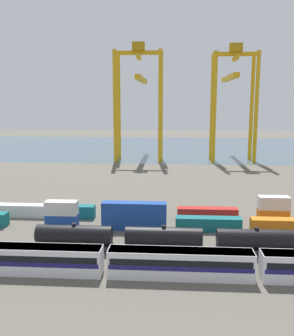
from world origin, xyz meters
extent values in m
plane|color=#5B564C|center=(0.00, 40.00, 0.00)|extent=(420.00, 420.00, 0.00)
cube|color=#475B6B|center=(0.00, 130.49, 0.00)|extent=(400.00, 110.00, 0.01)
cube|color=silver|center=(-21.71, -19.94, 1.95)|extent=(19.76, 3.10, 3.90)
cube|color=navy|center=(-21.71, -19.94, 1.85)|extent=(19.37, 3.14, 0.64)
cube|color=black|center=(-21.71, -19.94, 2.63)|extent=(18.97, 3.13, 0.90)
cube|color=slate|center=(-21.71, -19.94, 3.72)|extent=(19.57, 2.85, 0.36)
cube|color=silver|center=(-1.04, -19.94, 1.95)|extent=(19.76, 3.10, 3.90)
cube|color=navy|center=(-1.04, -19.94, 1.85)|extent=(19.37, 3.14, 0.64)
cube|color=black|center=(-1.04, -19.94, 2.63)|extent=(18.97, 3.13, 0.90)
cube|color=slate|center=(-1.04, -19.94, 3.72)|extent=(19.57, 2.85, 0.36)
cube|color=#232326|center=(-17.93, -11.37, 0.55)|extent=(12.15, 2.50, 1.10)
cylinder|color=black|center=(-17.93, -11.37, 2.61)|extent=(12.15, 3.02, 3.02)
cylinder|color=black|center=(-17.93, -11.37, 4.30)|extent=(0.70, 0.70, 0.36)
cube|color=#232326|center=(-3.53, -11.37, 0.55)|extent=(12.15, 2.50, 1.10)
cylinder|color=black|center=(-3.53, -11.37, 2.61)|extent=(12.15, 3.02, 3.02)
cylinder|color=black|center=(-3.53, -11.37, 4.30)|extent=(0.70, 0.70, 0.36)
cube|color=#232326|center=(10.88, -11.37, 0.55)|extent=(12.15, 2.50, 1.10)
cylinder|color=black|center=(10.88, -11.37, 2.61)|extent=(12.15, 3.02, 3.02)
cylinder|color=black|center=(10.88, -11.37, 4.30)|extent=(0.70, 0.70, 0.36)
cube|color=#1C4299|center=(-23.18, -0.52, 1.30)|extent=(6.04, 2.44, 2.60)
cube|color=silver|center=(-23.18, -0.52, 3.90)|extent=(6.04, 2.44, 2.60)
cube|color=#1C4299|center=(-9.35, -0.52, 1.30)|extent=(12.10, 2.44, 2.60)
cube|color=#1C4299|center=(-9.35, -0.52, 3.90)|extent=(12.10, 2.44, 2.60)
cube|color=#146066|center=(4.48, -0.52, 1.30)|extent=(12.10, 2.44, 2.60)
cube|color=orange|center=(18.31, -0.52, 1.30)|extent=(12.10, 2.44, 2.60)
cube|color=silver|center=(-34.27, 5.89, 1.30)|extent=(12.10, 2.44, 2.60)
cube|color=#146066|center=(-21.23, 5.89, 1.30)|extent=(6.04, 2.44, 2.60)
cube|color=#146066|center=(-8.19, 5.89, 1.30)|extent=(6.04, 2.44, 2.60)
cube|color=#AD211C|center=(4.85, 5.89, 1.30)|extent=(12.10, 2.44, 2.60)
cube|color=orange|center=(17.89, 5.89, 1.30)|extent=(6.04, 2.44, 2.60)
cube|color=silver|center=(17.89, 5.89, 3.90)|extent=(6.04, 2.44, 2.60)
cylinder|color=gold|center=(-25.04, 80.87, 21.71)|extent=(1.50, 1.50, 43.42)
cylinder|color=gold|center=(-7.37, 80.87, 21.71)|extent=(1.50, 1.50, 43.42)
cylinder|color=gold|center=(-25.04, 91.14, 21.71)|extent=(1.50, 1.50, 43.42)
cylinder|color=gold|center=(-7.37, 91.14, 21.71)|extent=(1.50, 1.50, 43.42)
cube|color=gold|center=(-16.20, 86.00, 42.62)|extent=(19.28, 1.20, 1.60)
cube|color=gold|center=(-16.20, 86.00, 41.02)|extent=(1.20, 11.87, 1.60)
cube|color=gold|center=(-16.20, 100.69, 33.13)|extent=(2.00, 41.97, 2.00)
cube|color=#A77A10|center=(-16.20, 86.00, 45.02)|extent=(4.80, 4.00, 3.20)
cylinder|color=gold|center=(13.58, 81.49, 21.32)|extent=(1.50, 1.50, 42.63)
cylinder|color=gold|center=(29.54, 81.49, 21.32)|extent=(1.50, 1.50, 42.63)
cylinder|color=gold|center=(13.58, 90.51, 21.32)|extent=(1.50, 1.50, 42.63)
cylinder|color=gold|center=(29.54, 90.51, 21.32)|extent=(1.50, 1.50, 42.63)
cube|color=gold|center=(21.56, 86.00, 41.83)|extent=(17.56, 1.20, 1.60)
cube|color=gold|center=(21.56, 86.00, 40.23)|extent=(1.20, 10.62, 1.60)
cube|color=gold|center=(21.56, 99.79, 33.65)|extent=(2.00, 39.39, 2.00)
cube|color=#A77A10|center=(21.56, 86.00, 44.23)|extent=(4.80, 4.00, 3.20)
camera|label=1|loc=(-2.23, -69.13, 23.78)|focal=40.85mm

